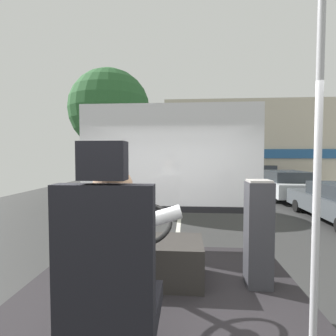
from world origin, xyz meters
name	(u,v)px	position (x,y,z in m)	size (l,w,h in m)	color
ground	(181,206)	(0.00, 8.80, -0.02)	(18.00, 44.00, 0.06)	#303030
driver_seat	(111,289)	(-0.16, -0.60, 1.37)	(0.48, 0.48, 1.30)	black
bus_driver	(117,251)	(-0.16, -0.47, 1.52)	(0.74, 0.61, 0.74)	black
steering_console	(147,258)	(-0.16, 0.61, 1.04)	(1.10, 0.99, 0.82)	#282623
handrail_pole	(317,179)	(1.02, -0.26, 1.92)	(0.04, 0.04, 2.20)	#B7B7BC
fare_box	(258,233)	(0.91, 0.59, 1.32)	(0.23, 0.23, 1.01)	#333338
windshield_panel	(170,170)	(0.00, 1.62, 1.87)	(2.50, 0.08, 1.48)	silver
street_tree	(110,110)	(-2.94, 8.63, 3.94)	(3.30, 3.30, 5.60)	#4C3828
shop_building	(258,144)	(5.53, 17.82, 2.93)	(13.64, 4.47, 5.87)	#BCB29E
parked_car_silver	(284,184)	(4.95, 10.95, 0.69)	(2.00, 4.39, 1.33)	silver
parked_car_blue	(260,175)	(5.32, 16.41, 0.73)	(1.81, 4.09, 1.43)	navy
parked_car_white	(241,171)	(5.09, 21.71, 0.71)	(1.80, 3.83, 1.38)	silver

